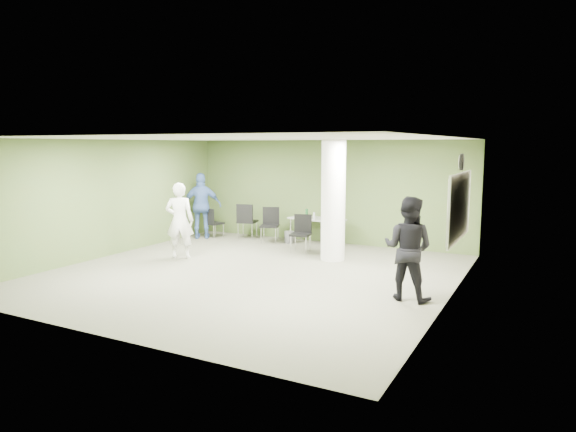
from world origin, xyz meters
The scene contains 17 objects.
floor centered at (0.00, 0.00, 0.00)m, with size 8.00×8.00×0.00m, color #555343.
ceiling centered at (0.00, 0.00, 2.80)m, with size 8.00×8.00×0.00m, color white.
wall_back centered at (0.00, 4.00, 1.40)m, with size 8.00×0.02×2.80m, color #4D5F2C.
wall_left centered at (-4.00, 0.00, 1.40)m, with size 0.02×8.00×2.80m, color #4D5F2C.
wall_right_cream centered at (4.00, 0.00, 1.40)m, with size 0.02×8.00×2.80m, color beige.
column centered at (1.00, 2.00, 1.40)m, with size 0.56×0.56×2.80m, color silver.
whiteboard centered at (3.92, 1.20, 1.50)m, with size 0.05×2.30×1.30m.
wall_clock centered at (3.92, 1.20, 2.35)m, with size 0.06×0.32×0.32m.
folding_table centered at (-0.12, 3.54, 0.67)m, with size 1.59×0.88×0.96m.
wastebasket centered at (-0.85, 3.38, 0.16)m, with size 0.28×0.28×0.32m, color #4C4C4C.
chair_back_left centered at (-3.16, 3.01, 0.51)m, with size 0.53×0.53×0.87m.
chair_back_right centered at (-2.21, 3.34, 0.60)m, with size 0.60×0.60×1.01m.
chair_table_left centered at (-1.36, 3.22, 0.57)m, with size 0.61×0.61×0.97m.
chair_table_right centered at (-0.03, 2.46, 0.55)m, with size 0.54×0.54×0.94m.
woman_white centered at (-2.30, 0.52, 0.90)m, with size 0.66×0.43×1.80m, color white.
man_black centered at (3.34, -0.29, 0.90)m, with size 0.88×0.68×1.80m, color black.
man_blue centered at (-3.40, 2.86, 0.94)m, with size 1.10×0.46×1.88m, color #3C5A96.
Camera 1 is at (5.49, -8.93, 2.67)m, focal length 32.00 mm.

